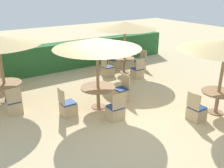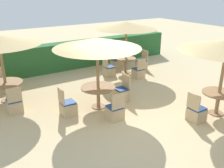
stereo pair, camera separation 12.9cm
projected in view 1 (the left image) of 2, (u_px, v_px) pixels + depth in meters
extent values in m
plane|color=#D1BA8C|center=(122.00, 116.00, 7.98)|extent=(40.00, 40.00, 0.00)
cube|color=#28602D|center=(55.00, 57.00, 12.11)|extent=(13.00, 0.70, 1.32)
cylinder|color=#93704C|center=(124.00, 49.00, 11.68)|extent=(0.10, 0.10, 2.32)
cone|color=tan|center=(125.00, 25.00, 11.29)|extent=(2.83, 2.83, 0.32)
cylinder|color=#93704C|center=(124.00, 72.00, 12.09)|extent=(0.48, 0.48, 0.03)
cylinder|color=#93704C|center=(124.00, 66.00, 11.98)|extent=(0.12, 0.12, 0.67)
cylinder|color=#93704C|center=(124.00, 58.00, 11.85)|extent=(0.98, 0.98, 0.04)
cube|color=tan|center=(108.00, 72.00, 11.55)|extent=(0.46, 0.46, 0.40)
cube|color=navy|center=(108.00, 67.00, 11.47)|extent=(0.42, 0.42, 0.05)
cube|color=tan|center=(104.00, 62.00, 11.27)|extent=(0.04, 0.46, 0.48)
cube|color=tan|center=(137.00, 73.00, 11.30)|extent=(0.46, 0.46, 0.40)
cube|color=navy|center=(137.00, 69.00, 11.22)|extent=(0.42, 0.42, 0.05)
cube|color=tan|center=(140.00, 64.00, 10.96)|extent=(0.46, 0.04, 0.48)
cube|color=tan|center=(140.00, 65.00, 12.54)|extent=(0.46, 0.46, 0.40)
cube|color=navy|center=(140.00, 61.00, 12.45)|extent=(0.42, 0.42, 0.05)
cube|color=tan|center=(143.00, 55.00, 12.47)|extent=(0.04, 0.46, 0.48)
cube|color=tan|center=(114.00, 64.00, 12.72)|extent=(0.46, 0.46, 0.40)
cube|color=navy|center=(114.00, 60.00, 12.64)|extent=(0.42, 0.42, 0.05)
cube|color=tan|center=(112.00, 54.00, 12.71)|extent=(0.46, 0.04, 0.48)
cylinder|color=#93704C|center=(2.00, 71.00, 8.59)|extent=(0.10, 0.10, 2.31)
cylinder|color=#93704C|center=(7.00, 101.00, 9.00)|extent=(0.48, 0.48, 0.03)
cylinder|color=#93704C|center=(6.00, 93.00, 8.88)|extent=(0.12, 0.12, 0.66)
cylinder|color=#93704C|center=(4.00, 84.00, 8.76)|extent=(1.19, 1.19, 0.04)
cube|color=tan|center=(14.00, 107.00, 8.11)|extent=(0.46, 0.46, 0.40)
cube|color=navy|center=(13.00, 101.00, 8.02)|extent=(0.42, 0.42, 0.05)
cube|color=tan|center=(14.00, 96.00, 7.77)|extent=(0.46, 0.04, 0.48)
cylinder|color=#93704C|center=(221.00, 79.00, 7.76)|extent=(0.10, 0.10, 2.34)
cylinder|color=#93704C|center=(215.00, 112.00, 8.18)|extent=(0.48, 0.48, 0.03)
cylinder|color=#93704C|center=(217.00, 103.00, 8.06)|extent=(0.12, 0.12, 0.71)
cylinder|color=#93704C|center=(219.00, 92.00, 7.92)|extent=(1.05, 1.05, 0.04)
cube|color=tan|center=(196.00, 114.00, 7.67)|extent=(0.46, 0.46, 0.40)
cube|color=navy|center=(197.00, 107.00, 7.59)|extent=(0.42, 0.42, 0.05)
cube|color=tan|center=(194.00, 101.00, 7.39)|extent=(0.04, 0.46, 0.48)
cylinder|color=#93704C|center=(98.00, 75.00, 8.16)|extent=(0.10, 0.10, 2.30)
cone|color=tan|center=(97.00, 43.00, 7.77)|extent=(2.81, 2.81, 0.32)
cylinder|color=#93704C|center=(98.00, 106.00, 8.57)|extent=(0.48, 0.48, 0.03)
cylinder|color=#93704C|center=(98.00, 98.00, 8.45)|extent=(0.12, 0.12, 0.70)
cylinder|color=#93704C|center=(98.00, 87.00, 8.32)|extent=(1.16, 1.16, 0.04)
cube|color=tan|center=(115.00, 113.00, 7.72)|extent=(0.46, 0.46, 0.40)
cube|color=navy|center=(115.00, 107.00, 7.64)|extent=(0.42, 0.42, 0.05)
cube|color=tan|center=(119.00, 101.00, 7.38)|extent=(0.46, 0.04, 0.48)
cube|color=tan|center=(121.00, 95.00, 9.05)|extent=(0.46, 0.46, 0.40)
cube|color=navy|center=(121.00, 89.00, 8.97)|extent=(0.42, 0.42, 0.05)
cube|color=tan|center=(126.00, 81.00, 8.98)|extent=(0.04, 0.46, 0.48)
cube|color=tan|center=(68.00, 109.00, 7.98)|extent=(0.46, 0.46, 0.40)
cube|color=navy|center=(68.00, 103.00, 7.90)|extent=(0.42, 0.42, 0.05)
cube|color=tan|center=(61.00, 97.00, 7.70)|extent=(0.04, 0.46, 0.48)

